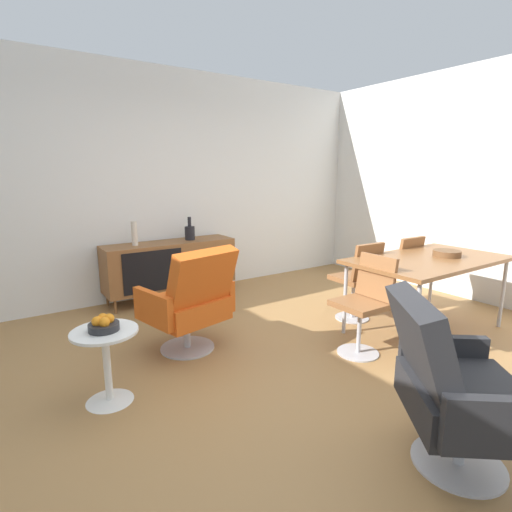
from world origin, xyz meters
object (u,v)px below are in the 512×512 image
dining_chair_back_right (400,269)px  side_table_round (107,358)px  dining_chair_near_window (366,301)px  sideboard (170,264)px  vase_sculptural_dark (190,232)px  wooden_bowl_on_table (447,253)px  dining_chair_back_left (358,278)px  vase_cobalt (134,233)px  lounge_chair_red (191,300)px  dining_table (429,262)px  armchair_black_shell (453,385)px  fruit_bowl (104,324)px

dining_chair_back_right → side_table_round: (-3.29, -0.10, -0.15)m
dining_chair_near_window → sideboard: bearing=108.8°
vase_sculptural_dark → dining_chair_back_right: bearing=-45.8°
wooden_bowl_on_table → dining_chair_back_left: dining_chair_back_left is taller
vase_cobalt → dining_chair_back_left: 2.57m
lounge_chair_red → vase_cobalt: bearing=89.6°
vase_cobalt → vase_sculptural_dark: 0.70m
dining_table → side_table_round: bearing=171.2°
dining_table → armchair_black_shell: size_ratio=1.69×
wooden_bowl_on_table → dining_chair_back_left: bearing=132.3°
vase_cobalt → vase_sculptural_dark: (0.70, 0.00, -0.05)m
dining_table → lounge_chair_red: (-2.13, 0.86, -0.23)m
lounge_chair_red → fruit_bowl: bearing=-153.6°
lounge_chair_red → armchair_black_shell: size_ratio=1.00×
fruit_bowl → dining_table: bearing=-8.9°
dining_chair_back_left → dining_chair_back_right: bearing=-0.0°
sideboard → fruit_bowl: size_ratio=8.00×
wooden_bowl_on_table → dining_chair_near_window: bearing=177.1°
dining_chair_back_right → dining_table: bearing=-121.9°
sideboard → dining_chair_back_left: bearing=-53.5°
dining_table → dining_chair_near_window: (-0.89, -0.00, -0.23)m
vase_sculptural_dark → wooden_bowl_on_table: bearing=-56.2°
sideboard → dining_chair_back_left: (1.35, -1.82, 0.03)m
vase_cobalt → vase_sculptural_dark: bearing=0.0°
dining_chair_back_right → fruit_bowl: (-3.29, -0.10, 0.09)m
dining_chair_back_left → side_table_round: (-2.59, -0.10, -0.15)m
dining_table → wooden_bowl_on_table: wooden_bowl_on_table is taller
vase_cobalt → vase_sculptural_dark: vase_sculptural_dark is taller
sideboard → wooden_bowl_on_table: size_ratio=6.15×
vase_cobalt → fruit_bowl: (-0.82, -1.92, -0.30)m
dining_table → armchair_black_shell: armchair_black_shell is taller
armchair_black_shell → wooden_bowl_on_table: bearing=32.1°
wooden_bowl_on_table → armchair_black_shell: armchair_black_shell is taller
dining_table → dining_chair_back_right: dining_chair_back_right is taller
vase_cobalt → dining_chair_back_left: bearing=-45.9°
vase_cobalt → dining_chair_near_window: size_ratio=0.33×
vase_cobalt → dining_chair_back_left: vase_cobalt is taller
vase_cobalt → lounge_chair_red: 1.57m
dining_chair_back_right → fruit_bowl: bearing=-178.3°
dining_chair_near_window → side_table_round: bearing=167.4°
vase_sculptural_dark → armchair_black_shell: 3.59m
vase_cobalt → dining_chair_near_window: vase_cobalt is taller
sideboard → armchair_black_shell: 3.57m
wooden_bowl_on_table → dining_chair_back_left: size_ratio=0.30×
dining_chair_near_window → side_table_round: (-2.05, 0.46, -0.15)m
lounge_chair_red → wooden_bowl_on_table: bearing=-21.4°
dining_table → dining_chair_back_right: size_ratio=1.87×
dining_chair_back_left → dining_chair_near_window: 0.77m
dining_table → dining_chair_back_left: 0.70m
vase_sculptural_dark → dining_chair_back_left: bearing=-59.5°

